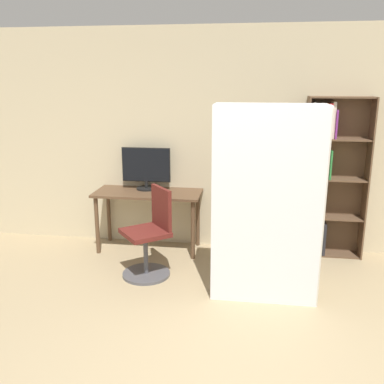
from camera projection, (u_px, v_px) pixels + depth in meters
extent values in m
cube|color=#C6B793|center=(234.00, 141.00, 5.22)|extent=(8.00, 0.06, 2.70)
cube|color=brown|center=(148.00, 193.00, 5.23)|extent=(1.30, 0.55, 0.03)
cylinder|color=brown|center=(97.00, 225.00, 5.21)|extent=(0.05, 0.05, 0.72)
cylinder|color=brown|center=(193.00, 230.00, 5.04)|extent=(0.05, 0.05, 0.72)
cylinder|color=brown|center=(109.00, 215.00, 5.62)|extent=(0.05, 0.05, 0.72)
cylinder|color=brown|center=(198.00, 219.00, 5.45)|extent=(0.05, 0.05, 0.72)
cylinder|color=black|center=(147.00, 188.00, 5.36)|extent=(0.25, 0.25, 0.02)
cylinder|color=black|center=(147.00, 184.00, 5.34)|extent=(0.04, 0.04, 0.09)
cube|color=black|center=(146.00, 165.00, 5.29)|extent=(0.61, 0.02, 0.43)
cube|color=black|center=(146.00, 165.00, 5.28)|extent=(0.58, 0.03, 0.40)
cylinder|color=#4C4C51|center=(146.00, 274.00, 4.69)|extent=(0.52, 0.52, 0.03)
cylinder|color=#4C4C51|center=(146.00, 254.00, 4.63)|extent=(0.05, 0.05, 0.44)
cube|color=#591E19|center=(145.00, 233.00, 4.57)|extent=(0.62, 0.62, 0.05)
cube|color=#591E19|center=(161.00, 208.00, 4.60)|extent=(0.28, 0.33, 0.45)
cube|color=brown|center=(304.00, 178.00, 5.06)|extent=(0.02, 0.26, 1.90)
cube|color=brown|center=(367.00, 180.00, 4.96)|extent=(0.02, 0.26, 1.90)
cube|color=brown|center=(333.00, 177.00, 5.12)|extent=(0.73, 0.02, 1.90)
cube|color=brown|center=(329.00, 254.00, 5.25)|extent=(0.69, 0.22, 0.02)
cube|color=brown|center=(332.00, 217.00, 5.13)|extent=(0.69, 0.22, 0.02)
cube|color=brown|center=(335.00, 179.00, 5.01)|extent=(0.69, 0.22, 0.02)
cube|color=brown|center=(339.00, 139.00, 4.89)|extent=(0.69, 0.22, 0.02)
cube|color=brown|center=(342.00, 97.00, 4.77)|extent=(0.69, 0.22, 0.02)
cube|color=#232328|center=(303.00, 240.00, 5.24)|extent=(0.04, 0.13, 0.30)
cube|color=#232328|center=(306.00, 237.00, 5.21)|extent=(0.02, 0.17, 0.40)
cube|color=brown|center=(309.00, 240.00, 5.22)|extent=(0.04, 0.14, 0.32)
cube|color=red|center=(313.00, 237.00, 5.21)|extent=(0.03, 0.14, 0.40)
cube|color=orange|center=(316.00, 237.00, 5.23)|extent=(0.03, 0.17, 0.38)
cube|color=teal|center=(319.00, 239.00, 5.22)|extent=(0.04, 0.17, 0.34)
cube|color=#232328|center=(323.00, 238.00, 5.19)|extent=(0.03, 0.19, 0.39)
cube|color=teal|center=(306.00, 200.00, 5.13)|extent=(0.04, 0.17, 0.38)
cube|color=teal|center=(309.00, 203.00, 5.11)|extent=(0.02, 0.16, 0.32)
cube|color=#1E4C9E|center=(313.00, 199.00, 5.12)|extent=(0.04, 0.17, 0.41)
cube|color=red|center=(316.00, 202.00, 5.07)|extent=(0.02, 0.14, 0.36)
cube|color=silver|center=(319.00, 201.00, 5.09)|extent=(0.03, 0.17, 0.38)
cube|color=brown|center=(322.00, 202.00, 5.08)|extent=(0.04, 0.17, 0.37)
cube|color=#287A38|center=(308.00, 165.00, 5.01)|extent=(0.04, 0.16, 0.31)
cube|color=teal|center=(312.00, 161.00, 5.00)|extent=(0.03, 0.19, 0.40)
cube|color=silver|center=(315.00, 163.00, 4.96)|extent=(0.03, 0.13, 0.37)
cube|color=silver|center=(318.00, 164.00, 4.98)|extent=(0.03, 0.18, 0.33)
cube|color=#287A38|center=(322.00, 164.00, 4.97)|extent=(0.03, 0.19, 0.34)
cube|color=#7A2D84|center=(325.00, 165.00, 4.99)|extent=(0.02, 0.15, 0.31)
cube|color=gold|center=(328.00, 161.00, 4.99)|extent=(0.02, 0.17, 0.40)
cube|color=#287A38|center=(330.00, 165.00, 4.95)|extent=(0.02, 0.14, 0.34)
cube|color=silver|center=(311.00, 123.00, 4.86)|extent=(0.02, 0.14, 0.35)
cube|color=silver|center=(313.00, 120.00, 4.88)|extent=(0.03, 0.18, 0.41)
cube|color=#1E4C9E|center=(316.00, 121.00, 4.87)|extent=(0.04, 0.16, 0.38)
cube|color=gold|center=(319.00, 124.00, 4.90)|extent=(0.03, 0.16, 0.31)
cube|color=brown|center=(322.00, 121.00, 4.84)|extent=(0.02, 0.13, 0.40)
cube|color=gold|center=(325.00, 121.00, 4.84)|extent=(0.03, 0.16, 0.40)
cube|color=red|center=(329.00, 121.00, 4.84)|extent=(0.04, 0.18, 0.40)
cube|color=silver|center=(333.00, 120.00, 4.85)|extent=(0.04, 0.14, 0.41)
cube|color=#7A2D84|center=(336.00, 124.00, 4.86)|extent=(0.02, 0.18, 0.32)
cube|color=silver|center=(267.00, 208.00, 3.93)|extent=(1.01, 0.21, 1.87)
cube|color=beige|center=(323.00, 210.00, 3.86)|extent=(0.01, 0.21, 1.83)
cube|color=silver|center=(266.00, 201.00, 4.14)|extent=(1.01, 0.19, 1.87)
cube|color=beige|center=(320.00, 204.00, 4.07)|extent=(0.01, 0.19, 1.83)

